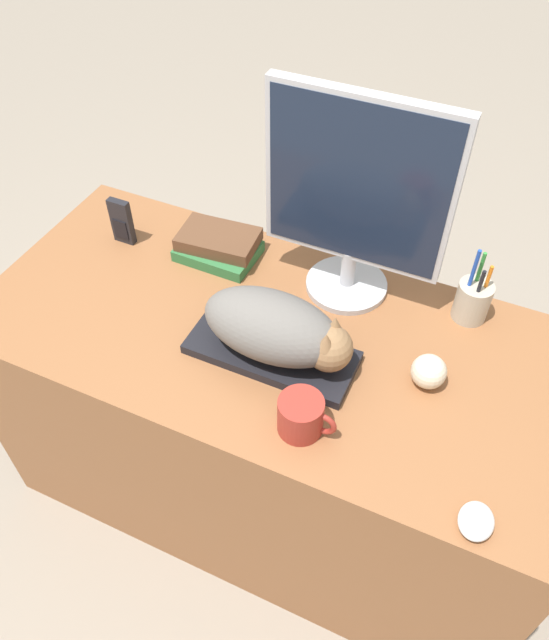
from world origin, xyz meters
TOP-DOWN VIEW (x-y plane):
  - ground_plane at (0.00, 0.00)m, footprint 12.00×12.00m
  - desk at (0.00, 0.33)m, footprint 1.43×0.67m
  - keyboard at (0.03, 0.27)m, footprint 0.38×0.16m
  - cat at (0.05, 0.27)m, footprint 0.34×0.17m
  - monitor at (0.11, 0.55)m, footprint 0.43×0.20m
  - computer_mouse at (0.54, 0.05)m, footprint 0.07×0.08m
  - coffee_mug at (0.17, 0.11)m, footprint 0.13×0.09m
  - pen_cup at (0.41, 0.58)m, footprint 0.08×0.08m
  - baseball at (0.37, 0.34)m, footprint 0.08×0.08m
  - phone at (-0.50, 0.47)m, footprint 0.06×0.02m
  - book_stack at (-0.24, 0.53)m, footprint 0.21×0.15m

SIDE VIEW (x-z plane):
  - ground_plane at x=0.00m, z-range 0.00..0.00m
  - desk at x=0.00m, z-range 0.00..0.74m
  - keyboard at x=0.03m, z-range 0.74..0.76m
  - computer_mouse at x=0.54m, z-range 0.74..0.77m
  - book_stack at x=-0.24m, z-range 0.74..0.81m
  - baseball at x=0.37m, z-range 0.74..0.82m
  - coffee_mug at x=0.17m, z-range 0.74..0.83m
  - pen_cup at x=0.41m, z-range 0.69..0.90m
  - phone at x=-0.50m, z-range 0.74..0.87m
  - cat at x=0.05m, z-range 0.76..0.91m
  - monitor at x=0.11m, z-range 0.77..1.28m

